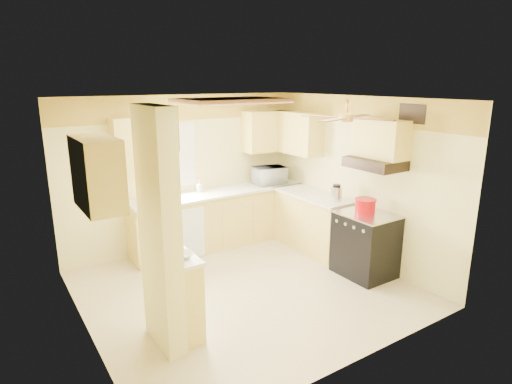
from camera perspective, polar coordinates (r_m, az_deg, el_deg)
floor at (r=5.89m, az=-1.38°, el=-12.78°), size 4.00×4.00×0.00m
ceiling at (r=5.23m, az=-1.56°, el=12.30°), size 4.00×4.00×0.00m
wall_back at (r=7.07m, az=-9.65°, el=2.51°), size 4.00×0.00×4.00m
wall_front at (r=4.03m, az=13.11°, el=-7.11°), size 4.00×0.00×4.00m
wall_left at (r=4.74m, az=-22.52°, el=-4.54°), size 0.00×3.80×3.80m
wall_right at (r=6.67m, az=13.28°, el=1.59°), size 0.00×3.80×3.80m
wallpaper_border at (r=6.91m, az=-9.96°, el=11.02°), size 4.00×0.02×0.40m
partition_column at (r=4.39m, az=-12.73°, el=-5.24°), size 0.20×0.70×2.50m
partition_ledge at (r=4.79m, az=-9.65°, el=-13.81°), size 0.25×0.55×0.90m
ledge_top at (r=4.59m, az=-9.91°, el=-8.64°), size 0.28×0.58×0.04m
lower_cabinets_back at (r=7.23m, az=-4.78°, el=-3.64°), size 3.00×0.60×0.90m
lower_cabinets_right at (r=7.10m, az=7.72°, el=-4.06°), size 0.60×1.40×0.90m
countertop_back at (r=7.09m, az=-4.82°, el=-0.05°), size 3.04×0.64×0.04m
countertop_right at (r=6.96m, az=7.79°, el=-0.41°), size 0.64×1.44×0.04m
dishwasher_panel at (r=6.66m, az=-9.17°, el=-5.59°), size 0.58×0.02×0.80m
window at (r=6.90m, az=-11.61°, el=4.66°), size 0.92×0.02×1.02m
upper_cab_back_left at (r=6.51m, az=-16.13°, el=6.46°), size 0.60×0.35×0.70m
upper_cab_back_right at (r=7.57m, az=1.58°, el=8.12°), size 0.90×0.35×0.70m
upper_cab_right at (r=7.36m, az=5.50°, el=7.86°), size 0.35×1.00×0.70m
upper_cab_left_wall at (r=4.38m, az=-20.40°, el=2.31°), size 0.35×0.75×0.70m
upper_cab_over_stove at (r=6.06m, az=16.29°, el=6.83°), size 0.35×0.76×0.52m
stove at (r=6.31m, az=14.39°, el=-6.75°), size 0.68×0.77×0.92m
range_hood at (r=6.05m, az=15.54°, el=3.69°), size 0.50×0.76×0.14m
poster_menu at (r=4.27m, az=-11.79°, el=2.62°), size 0.02×0.42×0.57m
poster_nashville at (r=4.44m, az=-11.35°, el=-5.60°), size 0.02×0.42×0.57m
ceiling_light_panel at (r=5.71m, az=-3.39°, el=12.04°), size 1.35×0.95×0.06m
ceiling_fan at (r=5.32m, az=11.91°, el=9.72°), size 1.15×1.15×0.26m
vent_grate at (r=5.93m, az=20.12°, el=9.77°), size 0.02×0.40×0.25m
microwave at (r=7.54m, az=1.81°, el=2.24°), size 0.59×0.44×0.30m
bowl at (r=4.53m, az=-9.84°, el=-8.31°), size 0.24×0.24×0.05m
dutch_oven at (r=6.18m, az=14.36°, el=-1.76°), size 0.30×0.30×0.20m
kettle at (r=6.56m, az=10.67°, el=-0.19°), size 0.17×0.17×0.26m
dish_rack at (r=6.60m, az=-13.58°, el=-0.55°), size 0.43×0.33×0.24m
utensil_crock at (r=7.07m, az=-7.53°, el=0.55°), size 0.10×0.10×0.20m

